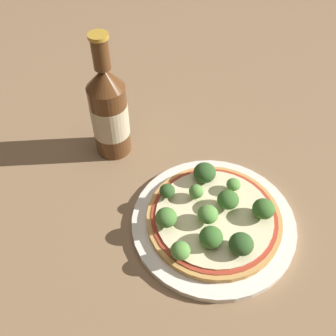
% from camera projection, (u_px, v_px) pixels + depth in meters
% --- Properties ---
extents(ground_plane, '(3.00, 3.00, 0.00)m').
position_uv_depth(ground_plane, '(213.00, 225.00, 0.61)').
color(ground_plane, '#846647').
extents(plate, '(0.25, 0.25, 0.01)m').
position_uv_depth(plate, '(211.00, 225.00, 0.60)').
color(plate, silver).
rests_on(plate, ground_plane).
extents(pizza, '(0.20, 0.20, 0.01)m').
position_uv_depth(pizza, '(212.00, 221.00, 0.59)').
color(pizza, tan).
rests_on(pizza, plate).
extents(broccoli_floret_0, '(0.03, 0.03, 0.03)m').
position_uv_depth(broccoli_floret_0, '(208.00, 214.00, 0.57)').
color(broccoli_floret_0, '#7A9E5B').
rests_on(broccoli_floret_0, pizza).
extents(broccoli_floret_1, '(0.03, 0.03, 0.03)m').
position_uv_depth(broccoli_floret_1, '(211.00, 237.00, 0.55)').
color(broccoli_floret_1, '#7A9E5B').
rests_on(broccoli_floret_1, pizza).
extents(broccoli_floret_2, '(0.03, 0.03, 0.03)m').
position_uv_depth(broccoli_floret_2, '(166.00, 218.00, 0.56)').
color(broccoli_floret_2, '#7A9E5B').
rests_on(broccoli_floret_2, pizza).
extents(broccoli_floret_3, '(0.04, 0.04, 0.03)m').
position_uv_depth(broccoli_floret_3, '(204.00, 173.00, 0.62)').
color(broccoli_floret_3, '#7A9E5B').
rests_on(broccoli_floret_3, pizza).
extents(broccoli_floret_4, '(0.02, 0.02, 0.02)m').
position_uv_depth(broccoli_floret_4, '(233.00, 185.00, 0.61)').
color(broccoli_floret_4, '#7A9E5B').
rests_on(broccoli_floret_4, pizza).
extents(broccoli_floret_5, '(0.03, 0.03, 0.03)m').
position_uv_depth(broccoli_floret_5, '(228.00, 200.00, 0.59)').
color(broccoli_floret_5, '#7A9E5B').
rests_on(broccoli_floret_5, pizza).
extents(broccoli_floret_6, '(0.02, 0.02, 0.02)m').
position_uv_depth(broccoli_floret_6, '(167.00, 191.00, 0.60)').
color(broccoli_floret_6, '#7A9E5B').
rests_on(broccoli_floret_6, pizza).
extents(broccoli_floret_7, '(0.03, 0.03, 0.03)m').
position_uv_depth(broccoli_floret_7, '(241.00, 244.00, 0.54)').
color(broccoli_floret_7, '#7A9E5B').
rests_on(broccoli_floret_7, pizza).
extents(broccoli_floret_8, '(0.02, 0.02, 0.03)m').
position_uv_depth(broccoli_floret_8, '(196.00, 192.00, 0.60)').
color(broccoli_floret_8, '#7A9E5B').
rests_on(broccoli_floret_8, pizza).
extents(broccoli_floret_9, '(0.03, 0.03, 0.03)m').
position_uv_depth(broccoli_floret_9, '(180.00, 251.00, 0.53)').
color(broccoli_floret_9, '#7A9E5B').
rests_on(broccoli_floret_9, pizza).
extents(broccoli_floret_10, '(0.03, 0.03, 0.03)m').
position_uv_depth(broccoli_floret_10, '(264.00, 209.00, 0.58)').
color(broccoli_floret_10, '#7A9E5B').
rests_on(broccoli_floret_10, pizza).
extents(beer_bottle, '(0.06, 0.06, 0.23)m').
position_uv_depth(beer_bottle, '(109.00, 111.00, 0.65)').
color(beer_bottle, '#563319').
rests_on(beer_bottle, ground_plane).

